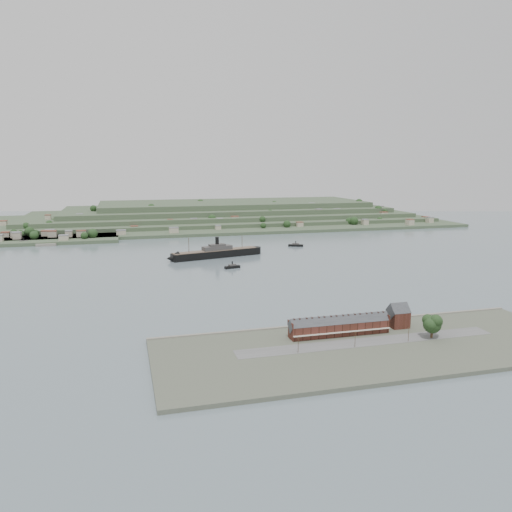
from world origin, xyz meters
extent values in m
plane|color=slate|center=(0.00, 0.00, 0.00)|extent=(1400.00, 1400.00, 0.00)
cube|color=#4C5142|center=(0.00, -188.00, 1.00)|extent=(220.00, 80.00, 2.00)
cube|color=gray|center=(0.00, -149.00, 1.30)|extent=(220.00, 2.00, 2.60)
cube|color=#595959|center=(0.00, -182.00, 2.05)|extent=(140.00, 12.00, 0.10)
cube|color=#452218|center=(-10.00, -168.00, 5.50)|extent=(55.00, 8.00, 7.00)
cube|color=#33363A|center=(-10.00, -168.00, 9.00)|extent=(55.60, 8.15, 8.15)
cube|color=beige|center=(-10.00, -172.80, 5.00)|extent=(55.00, 1.60, 0.25)
cube|color=#452218|center=(-37.50, -168.00, 10.00)|extent=(0.50, 8.40, 3.00)
cube|color=#452218|center=(17.50, -168.00, 10.00)|extent=(0.50, 8.40, 3.00)
cube|color=#31201B|center=(-32.00, -168.00, 11.40)|extent=(0.90, 1.40, 3.20)
cube|color=#31201B|center=(-26.50, -168.00, 11.40)|extent=(0.90, 1.40, 3.20)
cube|color=#31201B|center=(-12.75, -168.00, 11.40)|extent=(0.90, 1.40, 3.20)
cube|color=#31201B|center=(-7.25, -168.00, 11.40)|extent=(0.90, 1.40, 3.20)
cube|color=#31201B|center=(6.50, -168.00, 11.40)|extent=(0.90, 1.40, 3.20)
cube|color=#31201B|center=(12.00, -168.00, 11.40)|extent=(0.90, 1.40, 3.20)
cube|color=#452218|center=(27.50, -164.00, 6.50)|extent=(10.00, 10.00, 9.00)
cube|color=#33363A|center=(27.50, -164.00, 11.00)|extent=(10.40, 10.18, 10.18)
cube|color=#33432C|center=(0.00, 360.00, 2.00)|extent=(760.00, 260.00, 4.00)
cube|color=#33432C|center=(20.00, 385.00, 6.50)|extent=(680.00, 220.00, 5.00)
cube|color=#33432C|center=(35.00, 400.00, 12.00)|extent=(600.00, 200.00, 6.00)
cube|color=#33432C|center=(50.00, 415.00, 18.50)|extent=(520.00, 180.00, 7.00)
cube|color=#33432C|center=(65.00, 430.00, 26.00)|extent=(440.00, 160.00, 8.00)
cube|color=#33432C|center=(-200.00, 250.00, 2.00)|extent=(150.00, 90.00, 4.00)
cube|color=gray|center=(-205.00, 208.00, 1.40)|extent=(22.00, 14.00, 2.80)
cube|color=black|center=(-30.79, 82.41, 3.52)|extent=(90.80, 34.11, 7.05)
cone|color=black|center=(-74.70, 71.21, 3.52)|extent=(14.70, 14.70, 12.08)
cylinder|color=black|center=(13.12, 93.61, 3.52)|extent=(12.08, 12.08, 7.05)
cube|color=brown|center=(-30.79, 82.41, 7.35)|extent=(88.60, 32.63, 0.60)
cube|color=#3F3C3A|center=(-28.84, 82.91, 9.57)|extent=(31.51, 16.25, 4.03)
cube|color=#3F3C3A|center=(-28.84, 82.91, 12.29)|extent=(17.35, 10.81, 2.52)
cylinder|color=black|center=(-28.84, 82.91, 16.11)|extent=(3.63, 3.63, 9.06)
cylinder|color=#463220|center=(-58.11, 75.45, 14.10)|extent=(0.50, 0.50, 16.11)
cylinder|color=#463220|center=(-1.52, 89.88, 13.09)|extent=(0.50, 0.50, 14.10)
cube|color=black|center=(-25.81, 26.25, 1.16)|extent=(15.02, 7.63, 2.32)
cube|color=#3F3C3A|center=(-25.81, 26.25, 2.90)|extent=(7.12, 4.74, 1.74)
cylinder|color=black|center=(-25.81, 26.25, 4.84)|extent=(0.97, 0.97, 3.39)
cube|color=black|center=(-232.07, 225.00, 1.35)|extent=(20.96, 11.20, 2.69)
cube|color=#3F3C3A|center=(-232.07, 225.00, 3.37)|extent=(10.00, 6.92, 2.02)
cylinder|color=black|center=(-232.07, 225.00, 5.61)|extent=(1.12, 1.12, 3.93)
cube|color=black|center=(70.25, 127.27, 1.13)|extent=(17.53, 10.93, 2.27)
cube|color=#3F3C3A|center=(70.25, 127.27, 2.84)|extent=(8.53, 6.45, 1.70)
cylinder|color=black|center=(70.25, 127.27, 4.73)|extent=(0.95, 0.95, 3.31)
cylinder|color=#463220|center=(34.95, -185.06, 4.63)|extent=(1.26, 1.26, 5.25)
sphere|color=#183116|center=(34.95, -185.06, 9.35)|extent=(9.45, 9.45, 9.45)
sphere|color=#183116|center=(37.57, -184.01, 10.40)|extent=(7.35, 7.35, 7.35)
sphere|color=#183116|center=(32.85, -186.63, 9.88)|extent=(6.72, 6.72, 6.72)
sphere|color=#183116|center=(35.47, -187.37, 11.98)|extent=(6.30, 6.30, 6.30)
camera|label=1|loc=(-118.97, -402.36, 91.44)|focal=35.00mm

